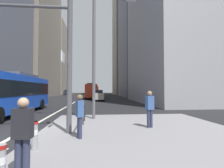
# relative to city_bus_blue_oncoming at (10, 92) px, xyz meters

# --- Properties ---
(ground_plane) EXTENTS (160.00, 160.00, 0.00)m
(ground_plane) POSITION_rel_city_bus_blue_oncoming_xyz_m (3.29, 14.48, -1.84)
(ground_plane) COLOR black
(median_island) EXTENTS (9.00, 10.00, 0.15)m
(median_island) POSITION_rel_city_bus_blue_oncoming_xyz_m (8.79, -6.52, -1.76)
(median_island) COLOR gray
(median_island) RESTS_ON ground
(lane_centre_line) EXTENTS (0.20, 80.00, 0.01)m
(lane_centre_line) POSITION_rel_city_bus_blue_oncoming_xyz_m (3.29, 24.48, -1.83)
(lane_centre_line) COLOR beige
(lane_centre_line) RESTS_ON ground
(office_tower_left_mid) EXTENTS (11.91, 24.32, 35.74)m
(office_tower_left_mid) POSITION_rel_city_bus_blue_oncoming_xyz_m (-12.71, 38.25, 16.03)
(office_tower_left_mid) COLOR gray
(office_tower_left_mid) RESTS_ON ground
(office_tower_left_far) EXTENTS (11.05, 24.88, 30.91)m
(office_tower_left_far) POSITION_rel_city_bus_blue_oncoming_xyz_m (-12.71, 67.12, 13.62)
(office_tower_left_far) COLOR gray
(office_tower_left_far) RESTS_ON ground
(office_tower_right_mid) EXTENTS (12.64, 16.69, 54.24)m
(office_tower_right_mid) POSITION_rel_city_bus_blue_oncoming_xyz_m (20.29, 34.24, 25.28)
(office_tower_right_mid) COLOR slate
(office_tower_right_mid) RESTS_ON ground
(office_tower_right_far) EXTENTS (12.88, 16.80, 52.32)m
(office_tower_right_far) POSITION_rel_city_bus_blue_oncoming_xyz_m (20.29, 55.17, 24.33)
(office_tower_right_far) COLOR gray
(office_tower_right_far) RESTS_ON ground
(city_bus_blue_oncoming) EXTENTS (2.78, 11.55, 3.40)m
(city_bus_blue_oncoming) POSITION_rel_city_bus_blue_oncoming_xyz_m (0.00, 0.00, 0.00)
(city_bus_blue_oncoming) COLOR blue
(city_bus_blue_oncoming) RESTS_ON ground
(city_bus_red_receding) EXTENTS (2.87, 10.76, 3.40)m
(city_bus_red_receding) POSITION_rel_city_bus_blue_oncoming_xyz_m (5.54, 25.16, -0.00)
(city_bus_red_receding) COLOR red
(city_bus_red_receding) RESTS_ON ground
(city_bus_red_distant) EXTENTS (2.79, 11.52, 3.40)m
(city_bus_red_distant) POSITION_rel_city_bus_blue_oncoming_xyz_m (6.07, 47.26, -0.00)
(city_bus_red_distant) COLOR red
(city_bus_red_distant) RESTS_ON ground
(car_oncoming_mid) EXTENTS (2.11, 4.49, 1.94)m
(car_oncoming_mid) POSITION_rel_city_bus_blue_oncoming_xyz_m (-4.17, 49.67, -0.85)
(car_oncoming_mid) COLOR #232838
(car_oncoming_mid) RESTS_ON ground
(car_receding_near) EXTENTS (2.18, 4.44, 1.94)m
(car_receding_near) POSITION_rel_city_bus_blue_oncoming_xyz_m (6.99, 16.11, -0.85)
(car_receding_near) COLOR #B2A899
(car_receding_near) RESTS_ON ground
(car_receding_far) EXTENTS (2.15, 4.40, 1.94)m
(car_receding_far) POSITION_rel_city_bus_blue_oncoming_xyz_m (6.77, 37.97, -0.85)
(car_receding_far) COLOR black
(car_receding_far) RESTS_ON ground
(traffic_signal_gantry) EXTENTS (5.55, 0.65, 6.00)m
(traffic_signal_gantry) POSITION_rel_city_bus_blue_oncoming_xyz_m (3.81, -6.62, 2.24)
(traffic_signal_gantry) COLOR #515156
(traffic_signal_gantry) RESTS_ON median_island
(street_lamp_post) EXTENTS (5.50, 0.32, 8.00)m
(street_lamp_post) POSITION_rel_city_bus_blue_oncoming_xyz_m (6.61, -3.13, 3.45)
(street_lamp_post) COLOR #56565B
(street_lamp_post) RESTS_ON median_island
(bollard_front) EXTENTS (0.20, 0.20, 0.78)m
(bollard_front) POSITION_rel_city_bus_blue_oncoming_xyz_m (4.98, -10.52, -1.25)
(bollard_front) COLOR #99999E
(bollard_front) RESTS_ON median_island
(bollard_left) EXTENTS (0.20, 0.20, 0.86)m
(bollard_left) POSITION_rel_city_bus_blue_oncoming_xyz_m (4.92, -8.56, -1.21)
(bollard_left) COLOR #99999E
(bollard_left) RESTS_ON median_island
(pedestrian_railing) EXTENTS (0.06, 3.07, 0.98)m
(pedestrian_railing) POSITION_rel_city_bus_blue_oncoming_xyz_m (6.09, -5.41, -1.00)
(pedestrian_railing) COLOR black
(pedestrian_railing) RESTS_ON median_island
(pedestrian_waiting) EXTENTS (0.36, 0.44, 1.66)m
(pedestrian_waiting) POSITION_rel_city_bus_blue_oncoming_xyz_m (6.16, -7.42, -0.77)
(pedestrian_waiting) COLOR #2D334C
(pedestrian_waiting) RESTS_ON median_island
(pedestrian_walking) EXTENTS (0.38, 0.25, 1.67)m
(pedestrian_walking) POSITION_rel_city_bus_blue_oncoming_xyz_m (5.27, -10.24, -0.76)
(pedestrian_walking) COLOR #2D334C
(pedestrian_walking) RESTS_ON median_island
(pedestrian_far) EXTENTS (0.44, 0.36, 1.77)m
(pedestrian_far) POSITION_rel_city_bus_blue_oncoming_xyz_m (9.38, -5.90, -0.69)
(pedestrian_far) COLOR #2D334C
(pedestrian_far) RESTS_ON median_island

